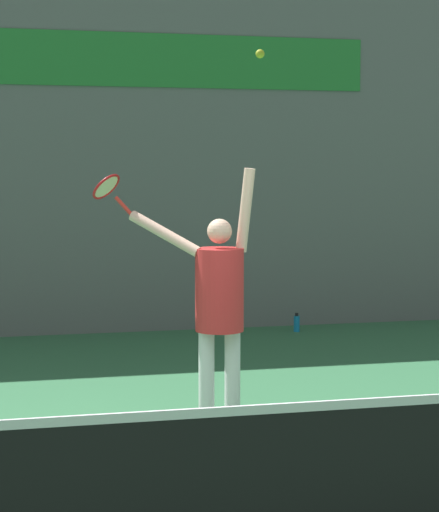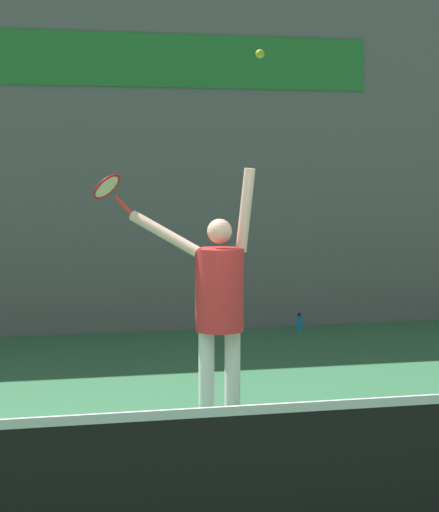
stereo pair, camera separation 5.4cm
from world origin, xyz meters
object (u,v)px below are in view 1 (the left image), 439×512
at_px(tennis_ball, 260,54).
at_px(water_bottle, 297,323).
at_px(tennis_player, 218,299).
at_px(tennis_racket, 108,189).

bearing_deg(tennis_ball, water_bottle, 68.66).
relative_size(tennis_player, tennis_racket, 5.67).
xyz_separation_m(tennis_player, tennis_racket, (-0.83, 0.54, 0.89)).
xyz_separation_m(tennis_player, water_bottle, (2.09, 4.44, -1.01)).
bearing_deg(tennis_racket, tennis_ball, -30.62).
bearing_deg(tennis_racket, tennis_player, -33.02).
bearing_deg(tennis_player, tennis_ball, -23.50).
height_order(tennis_player, tennis_racket, tennis_player).
xyz_separation_m(tennis_ball, water_bottle, (1.79, 4.58, -2.97)).
height_order(tennis_player, water_bottle, tennis_player).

